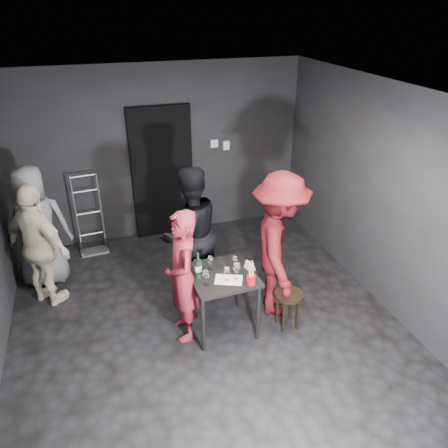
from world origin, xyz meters
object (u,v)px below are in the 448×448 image
object	(u,v)px
man_maroon	(280,232)
breadstick_cup	(251,273)
hand_truck	(93,237)
woman_black	(190,223)
stool	(289,300)
bystander_cream	(39,242)
server_red	(183,274)
bystander_grey	(36,220)
wine_bottle	(198,268)
tasting_table	(222,281)

from	to	relation	value
man_maroon	breadstick_cup	size ratio (longest dim) A/B	7.31
hand_truck	woman_black	world-z (taller)	woman_black
stool	bystander_cream	distance (m)	3.08
server_red	stool	bearing A→B (deg)	79.62
stool	woman_black	size ratio (longest dim) A/B	0.23
hand_truck	bystander_grey	world-z (taller)	bystander_grey
hand_truck	man_maroon	xyz separation A→B (m)	(2.10, -2.19, 0.87)
stool	wine_bottle	distance (m)	1.15
bystander_cream	wine_bottle	world-z (taller)	bystander_cream
hand_truck	stool	size ratio (longest dim) A/B	2.61
tasting_table	man_maroon	world-z (taller)	man_maroon
bystander_cream	bystander_grey	bearing A→B (deg)	-38.91
tasting_table	wine_bottle	xyz separation A→B (m)	(-0.27, 0.02, 0.22)
wine_bottle	breadstick_cup	size ratio (longest dim) A/B	1.04
hand_truck	server_red	bearing A→B (deg)	-73.16
woman_black	bystander_cream	bearing A→B (deg)	-32.61
woman_black	bystander_cream	world-z (taller)	woman_black
bystander_cream	breadstick_cup	size ratio (longest dim) A/B	5.81
stool	breadstick_cup	distance (m)	0.72
tasting_table	bystander_cream	xyz separation A→B (m)	(-1.96, 1.16, 0.22)
server_red	bystander_grey	size ratio (longest dim) A/B	0.89
tasting_table	bystander_cream	size ratio (longest dim) A/B	0.43
man_maroon	tasting_table	bearing A→B (deg)	117.64
tasting_table	man_maroon	bearing A→B (deg)	9.91
wine_bottle	tasting_table	bearing A→B (deg)	-3.36
man_maroon	wine_bottle	world-z (taller)	man_maroon
server_red	bystander_grey	world-z (taller)	bystander_grey
bystander_grey	hand_truck	bearing A→B (deg)	-131.43
breadstick_cup	man_maroon	bearing A→B (deg)	38.85
wine_bottle	bystander_grey	bearing A→B (deg)	136.60
bystander_grey	breadstick_cup	size ratio (longest dim) A/B	6.20
tasting_table	woman_black	distance (m)	0.90
stool	hand_truck	bearing A→B (deg)	129.56
breadstick_cup	hand_truck	bearing A→B (deg)	121.62
stool	bystander_cream	xyz separation A→B (m)	(-2.70, 1.38, 0.50)
stool	server_red	size ratio (longest dim) A/B	0.29
hand_truck	woman_black	size ratio (longest dim) A/B	0.60
tasting_table	breadstick_cup	size ratio (longest dim) A/B	2.50
stool	bystander_cream	size ratio (longest dim) A/B	0.27
breadstick_cup	server_red	bearing A→B (deg)	155.77
woman_black	wine_bottle	world-z (taller)	woman_black
hand_truck	breadstick_cup	xyz separation A→B (m)	(1.60, -2.60, 0.66)
woman_black	man_maroon	world-z (taller)	man_maroon
server_red	hand_truck	bearing A→B (deg)	-156.51
woman_black	man_maroon	distance (m)	1.14
breadstick_cup	tasting_table	bearing A→B (deg)	130.71
server_red	bystander_cream	world-z (taller)	bystander_cream
hand_truck	man_maroon	distance (m)	3.16
server_red	breadstick_cup	bearing A→B (deg)	67.45
man_maroon	breadstick_cup	xyz separation A→B (m)	(-0.51, -0.41, -0.21)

